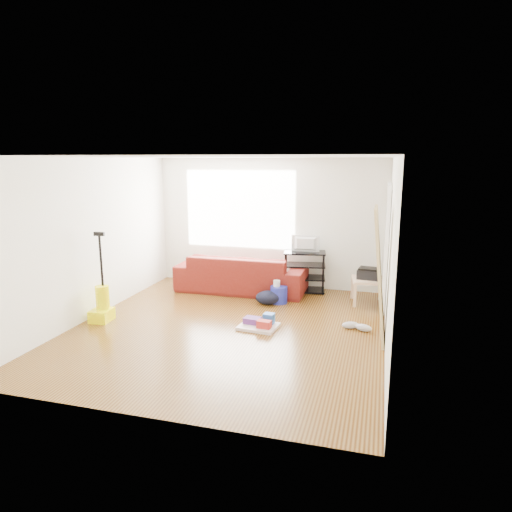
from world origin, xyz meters
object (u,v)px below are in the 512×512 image
(side_table, at_px, (368,283))
(tv_stand, at_px, (304,271))
(sofa, at_px, (242,291))
(vacuum, at_px, (102,305))
(backpack, at_px, (268,304))
(bucket, at_px, (279,303))
(cleaning_tray, at_px, (260,324))

(side_table, bearing_deg, tv_stand, 160.85)
(sofa, distance_m, vacuum, 2.70)
(side_table, relative_size, vacuum, 0.44)
(backpack, bearing_deg, bucket, 16.96)
(tv_stand, height_order, backpack, tv_stand)
(backpack, height_order, vacuum, vacuum)
(tv_stand, xyz_separation_m, cleaning_tray, (-0.31, -2.08, -0.33))
(sofa, height_order, backpack, sofa)
(side_table, xyz_separation_m, backpack, (-1.67, -0.52, -0.37))
(side_table, xyz_separation_m, bucket, (-1.50, -0.40, -0.37))
(bucket, bearing_deg, sofa, 147.49)
(backpack, bearing_deg, tv_stand, 43.74)
(tv_stand, height_order, cleaning_tray, tv_stand)
(backpack, relative_size, vacuum, 0.31)
(tv_stand, xyz_separation_m, backpack, (-0.47, -0.94, -0.39))
(sofa, bearing_deg, vacuum, 53.54)
(bucket, bearing_deg, backpack, -143.64)
(bucket, height_order, backpack, bucket)
(side_table, bearing_deg, bucket, -165.05)
(vacuum, bearing_deg, tv_stand, 36.92)
(tv_stand, xyz_separation_m, side_table, (1.19, -0.41, -0.02))
(sofa, xyz_separation_m, tv_stand, (1.16, 0.27, 0.39))
(cleaning_tray, bearing_deg, tv_stand, 81.41)
(sofa, bearing_deg, side_table, 176.50)
(sofa, relative_size, vacuum, 1.75)
(sofa, xyz_separation_m, cleaning_tray, (0.85, -1.81, 0.06))
(bucket, bearing_deg, side_table, 14.95)
(tv_stand, bearing_deg, sofa, -175.73)
(sofa, relative_size, backpack, 5.69)
(tv_stand, height_order, bucket, tv_stand)
(vacuum, bearing_deg, bucket, 28.94)
(side_table, xyz_separation_m, cleaning_tray, (-1.51, -1.66, -0.31))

